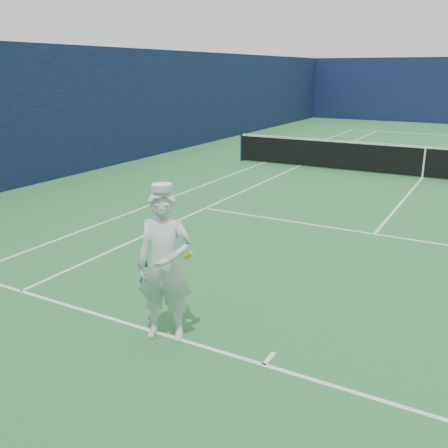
# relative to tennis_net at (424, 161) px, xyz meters

# --- Properties ---
(ground) EXTENTS (80.00, 80.00, 0.00)m
(ground) POSITION_rel_tennis_net_xyz_m (0.00, 0.00, -0.55)
(ground) COLOR #2C7439
(ground) RESTS_ON ground
(court_markings) EXTENTS (11.03, 23.83, 0.01)m
(court_markings) POSITION_rel_tennis_net_xyz_m (0.00, 0.00, -0.55)
(court_markings) COLOR white
(court_markings) RESTS_ON ground
(windscreen_fence) EXTENTS (20.12, 36.12, 4.00)m
(windscreen_fence) POSITION_rel_tennis_net_xyz_m (0.00, 0.00, 1.45)
(windscreen_fence) COLOR #10173C
(windscreen_fence) RESTS_ON ground
(tennis_net) EXTENTS (12.88, 0.09, 1.07)m
(tennis_net) POSITION_rel_tennis_net_xyz_m (0.00, 0.00, 0.00)
(tennis_net) COLOR #141E4C
(tennis_net) RESTS_ON ground
(tennis_player) EXTENTS (0.89, 0.66, 2.00)m
(tennis_player) POSITION_rel_tennis_net_xyz_m (-1.37, -11.88, 0.42)
(tennis_player) COLOR white
(tennis_player) RESTS_ON ground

